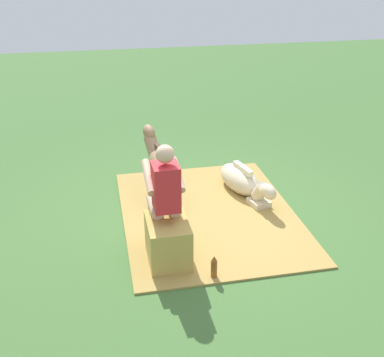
# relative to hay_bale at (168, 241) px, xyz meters

# --- Properties ---
(ground_plane) EXTENTS (24.00, 24.00, 0.00)m
(ground_plane) POSITION_rel_hay_bale_xyz_m (0.76, -0.49, -0.26)
(ground_plane) COLOR #426B33
(hay_patch) EXTENTS (2.92, 2.26, 0.02)m
(hay_patch) POSITION_rel_hay_bale_xyz_m (0.92, -0.69, -0.24)
(hay_patch) COLOR #AD8C47
(hay_patch) RESTS_ON ground
(hay_bale) EXTENTS (0.63, 0.45, 0.51)m
(hay_bale) POSITION_rel_hay_bale_xyz_m (0.00, 0.00, 0.00)
(hay_bale) COLOR tan
(hay_bale) RESTS_ON ground
(person_seated) EXTENTS (0.67, 0.42, 1.39)m
(person_seated) POSITION_rel_hay_bale_xyz_m (0.17, 0.00, 0.52)
(person_seated) COLOR #D8AD8C
(person_seated) RESTS_ON ground
(pony_standing) EXTENTS (1.34, 0.44, 0.93)m
(pony_standing) POSITION_rel_hay_bale_xyz_m (1.43, -0.14, 0.31)
(pony_standing) COLOR #8C6B4C
(pony_standing) RESTS_ON ground
(pony_lying) EXTENTS (1.36, 0.59, 0.42)m
(pony_lying) POSITION_rel_hay_bale_xyz_m (1.43, -1.32, -0.07)
(pony_lying) COLOR beige
(pony_lying) RESTS_ON ground
(soda_bottle) EXTENTS (0.07, 0.07, 0.28)m
(soda_bottle) POSITION_rel_hay_bale_xyz_m (-0.42, -0.43, -0.12)
(soda_bottle) COLOR brown
(soda_bottle) RESTS_ON ground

